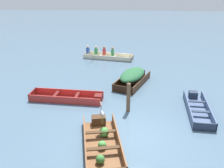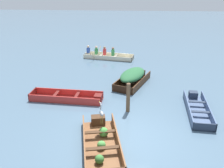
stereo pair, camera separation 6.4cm
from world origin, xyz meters
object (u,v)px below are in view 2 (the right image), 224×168
Objects in this scene: mooring_post at (128,98)px; skiff_slate_blue_far_moored at (197,108)px; dinghy_wooden_brown_foreground at (101,141)px; skiff_red_mid_moored at (69,98)px; rowboat_cream_with_crew at (105,55)px; heron_on_dinghy at (101,113)px; skiff_dark_varnish_near_moored at (133,76)px.

skiff_slate_blue_far_moored is at bearing 5.29° from mooring_post.
skiff_slate_blue_far_moored is (4.10, 2.81, -0.03)m from dinghy_wooden_brown_foreground.
skiff_red_mid_moored is at bearing 161.86° from mooring_post.
dinghy_wooden_brown_foreground is at bearing -110.51° from mooring_post.
rowboat_cream_with_crew reaches higher than skiff_slate_blue_far_moored.
mooring_post is (-3.15, -0.29, 0.56)m from skiff_slate_blue_far_moored.
heron_on_dinghy is at bearing -119.92° from mooring_post.
skiff_slate_blue_far_moored is 0.85× the size of rowboat_cream_with_crew.
skiff_dark_varnish_near_moored is at bearing -67.29° from rowboat_cream_with_crew.
heron_on_dinghy is (1.90, -2.69, 0.74)m from skiff_red_mid_moored.
skiff_dark_varnish_near_moored is (1.18, 5.77, 0.32)m from dinghy_wooden_brown_foreground.
skiff_red_mid_moored is at bearing -143.83° from skiff_dark_varnish_near_moored.
rowboat_cream_with_crew is at bearing 102.38° from mooring_post.
skiff_slate_blue_far_moored is at bearing 34.47° from dinghy_wooden_brown_foreground.
skiff_red_mid_moored is at bearing -99.10° from rowboat_cream_with_crew.
rowboat_cream_with_crew is at bearing 94.45° from dinghy_wooden_brown_foreground.
mooring_post is at bearing -94.25° from skiff_dark_varnish_near_moored.
rowboat_cream_with_crew is at bearing 80.90° from skiff_red_mid_moored.
dinghy_wooden_brown_foreground reaches higher than skiff_red_mid_moored.
skiff_dark_varnish_near_moored is 4.16m from skiff_slate_blue_far_moored.
dinghy_wooden_brown_foreground is 3.99m from skiff_red_mid_moored.
mooring_post is (1.77, -8.04, 0.46)m from rowboat_cream_with_crew.
skiff_red_mid_moored is 0.95× the size of rowboat_cream_with_crew.
heron_on_dinghy is (-1.25, -4.99, 0.40)m from skiff_dark_varnish_near_moored.
skiff_red_mid_moored is 1.12× the size of skiff_slate_blue_far_moored.
dinghy_wooden_brown_foreground is 2.52× the size of mooring_post.
rowboat_cream_with_crew is at bearing 112.71° from skiff_dark_varnish_near_moored.
mooring_post reaches higher than rowboat_cream_with_crew.
dinghy_wooden_brown_foreground is 4.10× the size of heron_on_dinghy.
rowboat_cream_with_crew is (-4.92, 7.75, 0.10)m from skiff_slate_blue_far_moored.
skiff_red_mid_moored is 3.10m from mooring_post.
heron_on_dinghy is 0.62× the size of mooring_post.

